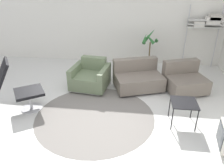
{
  "coord_description": "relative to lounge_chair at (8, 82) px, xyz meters",
  "views": [
    {
      "loc": [
        0.76,
        -3.66,
        2.58
      ],
      "look_at": [
        0.26,
        0.36,
        0.55
      ],
      "focal_mm": 35.0,
      "sensor_mm": 36.0,
      "label": 1
    }
  ],
  "objects": [
    {
      "name": "ground_plane",
      "position": [
        1.73,
        0.13,
        -0.71
      ],
      "size": [
        12.0,
        12.0,
        0.0
      ],
      "primitive_type": "plane",
      "color": "silver"
    },
    {
      "name": "wall_back",
      "position": [
        1.73,
        3.31,
        0.69
      ],
      "size": [
        12.0,
        0.09,
        2.8
      ],
      "color": "silver",
      "rests_on": "ground_plane"
    },
    {
      "name": "round_rug",
      "position": [
        1.69,
        0.09,
        -0.71
      ],
      "size": [
        2.42,
        2.42,
        0.01
      ],
      "color": "slate",
      "rests_on": "ground_plane"
    },
    {
      "name": "lounge_chair",
      "position": [
        0.0,
        0.0,
        0.0
      ],
      "size": [
        1.14,
        1.0,
        1.24
      ],
      "rotation": [
        0.0,
        0.0,
        -0.97
      ],
      "color": "#BCBCC1",
      "rests_on": "ground_plane"
    },
    {
      "name": "armchair_red",
      "position": [
        1.34,
        1.34,
        -0.44
      ],
      "size": [
        0.96,
        0.93,
        0.72
      ],
      "rotation": [
        0.0,
        0.0,
        3.02
      ],
      "color": "silver",
      "rests_on": "ground_plane"
    },
    {
      "name": "couch_low",
      "position": [
        2.52,
        1.45,
        -0.45
      ],
      "size": [
        1.33,
        1.14,
        0.7
      ],
      "rotation": [
        0.0,
        0.0,
        3.48
      ],
      "color": "black",
      "rests_on": "ground_plane"
    },
    {
      "name": "couch_second",
      "position": [
        3.65,
        1.46,
        -0.45
      ],
      "size": [
        1.12,
        1.06,
        0.7
      ],
      "rotation": [
        0.0,
        0.0,
        3.48
      ],
      "color": "black",
      "rests_on": "ground_plane"
    },
    {
      "name": "side_table",
      "position": [
        3.39,
        0.05,
        -0.28
      ],
      "size": [
        0.47,
        0.47,
        0.48
      ],
      "color": "black",
      "rests_on": "ground_plane"
    },
    {
      "name": "potted_plant",
      "position": [
        2.81,
        2.61,
        -0.31
      ],
      "size": [
        0.47,
        0.42,
        1.24
      ],
      "color": "#333338",
      "rests_on": "ground_plane"
    },
    {
      "name": "shelf_unit",
      "position": [
        4.4,
        3.06,
        0.67
      ],
      "size": [
        0.96,
        0.28,
        1.84
      ],
      "color": "#BCBCC1",
      "rests_on": "ground_plane"
    }
  ]
}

